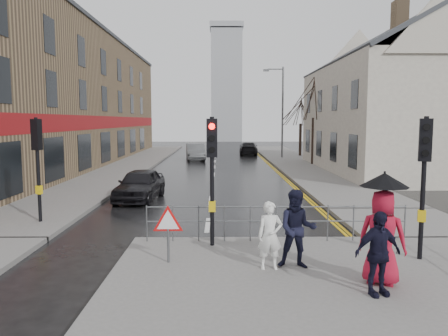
{
  "coord_description": "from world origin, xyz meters",
  "views": [
    {
      "loc": [
        0.41,
        -11.12,
        3.44
      ],
      "look_at": [
        0.54,
        3.08,
        1.89
      ],
      "focal_mm": 35.0,
      "sensor_mm": 36.0,
      "label": 1
    }
  ],
  "objects_px": {
    "pedestrian_a": "(270,236)",
    "pedestrian_with_umbrella": "(383,226)",
    "pedestrian_d": "(378,253)",
    "car_mid": "(195,152)",
    "pedestrian_b": "(297,229)",
    "car_parked": "(140,185)"
  },
  "relations": [
    {
      "from": "pedestrian_a",
      "to": "pedestrian_with_umbrella",
      "type": "distance_m",
      "value": 2.38
    },
    {
      "from": "pedestrian_d",
      "to": "car_mid",
      "type": "distance_m",
      "value": 30.28
    },
    {
      "from": "pedestrian_b",
      "to": "pedestrian_d",
      "type": "bearing_deg",
      "value": -43.63
    },
    {
      "from": "car_mid",
      "to": "pedestrian_with_umbrella",
      "type": "bearing_deg",
      "value": -86.13
    },
    {
      "from": "pedestrian_d",
      "to": "car_mid",
      "type": "height_order",
      "value": "pedestrian_d"
    },
    {
      "from": "pedestrian_b",
      "to": "car_parked",
      "type": "bearing_deg",
      "value": 127.11
    },
    {
      "from": "pedestrian_with_umbrella",
      "to": "pedestrian_d",
      "type": "bearing_deg",
      "value": -116.76
    },
    {
      "from": "pedestrian_d",
      "to": "pedestrian_b",
      "type": "bearing_deg",
      "value": 114.66
    },
    {
      "from": "pedestrian_a",
      "to": "car_parked",
      "type": "bearing_deg",
      "value": 114.48
    },
    {
      "from": "pedestrian_d",
      "to": "pedestrian_with_umbrella",
      "type": "bearing_deg",
      "value": 49.17
    },
    {
      "from": "car_parked",
      "to": "pedestrian_a",
      "type": "bearing_deg",
      "value": -58.42
    },
    {
      "from": "pedestrian_b",
      "to": "car_mid",
      "type": "xyz_separation_m",
      "value": [
        -3.86,
        28.29,
        -0.32
      ]
    },
    {
      "from": "pedestrian_a",
      "to": "car_mid",
      "type": "bearing_deg",
      "value": 94.72
    },
    {
      "from": "car_mid",
      "to": "car_parked",
      "type": "bearing_deg",
      "value": -100.61
    },
    {
      "from": "pedestrian_with_umbrella",
      "to": "car_parked",
      "type": "bearing_deg",
      "value": 123.48
    },
    {
      "from": "pedestrian_b",
      "to": "pedestrian_with_umbrella",
      "type": "bearing_deg",
      "value": -24.96
    },
    {
      "from": "pedestrian_with_umbrella",
      "to": "car_parked",
      "type": "relative_size",
      "value": 0.57
    },
    {
      "from": "car_parked",
      "to": "car_mid",
      "type": "height_order",
      "value": "car_mid"
    },
    {
      "from": "pedestrian_b",
      "to": "car_parked",
      "type": "distance_m",
      "value": 10.58
    },
    {
      "from": "pedestrian_d",
      "to": "car_parked",
      "type": "relative_size",
      "value": 0.41
    },
    {
      "from": "pedestrian_a",
      "to": "pedestrian_d",
      "type": "distance_m",
      "value": 2.38
    },
    {
      "from": "car_mid",
      "to": "pedestrian_b",
      "type": "bearing_deg",
      "value": -88.82
    }
  ]
}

